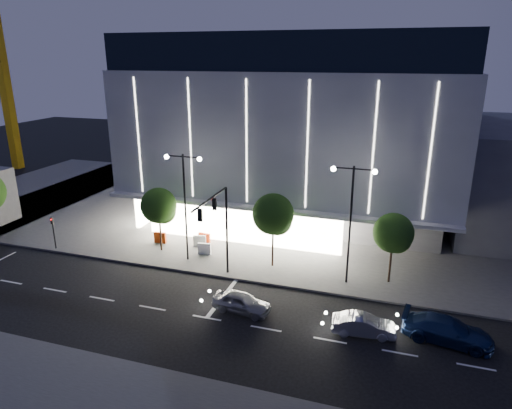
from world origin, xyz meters
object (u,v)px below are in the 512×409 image
object	(u,v)px
car_third	(447,330)
barrier_a	(160,238)
car_second	(364,325)
barrier_b	(204,249)
car_lead	(242,302)
street_lamp_west	(185,192)
tree_mid	(273,216)
ped_signal_far	(53,230)
barrier_d	(200,241)
tower_crane	(1,23)
tree_right	(393,235)
traffic_mast	(219,219)
tree_left	(159,207)
barrier_c	(204,239)
street_lamp_east	(351,208)

from	to	relation	value
car_third	barrier_a	xyz separation A→B (m)	(-23.49, 7.85, -0.10)
car_second	barrier_b	distance (m)	15.84
car_lead	car_third	bearing A→B (deg)	-80.96
street_lamp_west	tree_mid	world-z (taller)	street_lamp_west
car_third	barrier_b	distance (m)	19.87
barrier_a	barrier_b	xyz separation A→B (m)	(4.81, -1.06, 0.00)
ped_signal_far	barrier_d	distance (m)	12.62
tower_crane	barrier_b	size ratio (longest dim) A/B	29.09
barrier_a	tree_right	bearing A→B (deg)	-7.69
traffic_mast	tree_right	distance (m)	12.63
car_third	barrier_d	world-z (taller)	car_third
street_lamp_west	tree_right	size ratio (longest dim) A/B	1.63
traffic_mast	tree_left	xyz separation A→B (m)	(-6.97, 3.68, -0.99)
traffic_mast	barrier_c	world-z (taller)	traffic_mast
street_lamp_west	tower_crane	distance (m)	46.19
tower_crane	barrier_a	bearing A→B (deg)	-29.95
tree_mid	barrier_a	size ratio (longest dim) A/B	5.59
car_second	street_lamp_east	bearing A→B (deg)	9.92
car_third	barrier_c	size ratio (longest dim) A/B	4.69
tree_right	tower_crane	bearing A→B (deg)	158.75
street_lamp_east	barrier_a	xyz separation A→B (m)	(-16.90, 2.40, -5.31)
street_lamp_east	ped_signal_far	distance (m)	25.37
traffic_mast	car_third	xyz separation A→B (m)	(15.58, -2.78, -4.28)
street_lamp_west	barrier_d	size ratio (longest dim) A/B	8.18
barrier_a	barrier_b	world-z (taller)	same
ped_signal_far	car_third	world-z (taller)	ped_signal_far
street_lamp_west	car_lead	distance (m)	10.58
car_third	barrier_c	bearing A→B (deg)	73.60
barrier_b	tree_right	bearing A→B (deg)	-9.98
tree_left	car_lead	world-z (taller)	tree_left
tree_left	car_second	size ratio (longest dim) A/B	1.50
traffic_mast	street_lamp_east	size ratio (longest dim) A/B	0.79
car_third	barrier_b	bearing A→B (deg)	77.93
traffic_mast	tower_crane	bearing A→B (deg)	149.53
ped_signal_far	barrier_d	xyz separation A→B (m)	(11.81, 4.28, -1.24)
car_second	barrier_c	bearing A→B (deg)	50.66
tower_crane	barrier_b	xyz separation A→B (m)	(38.83, -20.65, -19.86)
tower_crane	car_lead	world-z (taller)	tower_crane
tower_crane	tree_left	size ratio (longest dim) A/B	5.59
tree_right	tree_mid	bearing A→B (deg)	180.00
car_third	car_second	bearing A→B (deg)	107.48
car_second	tower_crane	bearing A→B (deg)	55.56
traffic_mast	car_lead	size ratio (longest dim) A/B	1.78
tree_left	barrier_c	bearing A→B (deg)	39.11
tree_left	car_second	world-z (taller)	tree_left
ped_signal_far	car_second	distance (m)	27.26
tree_mid	barrier_a	bearing A→B (deg)	172.79
tree_left	barrier_c	world-z (taller)	tree_left
street_lamp_west	tree_right	xyz separation A→B (m)	(16.03, 1.02, -2.07)
car_third	tower_crane	bearing A→B (deg)	72.40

